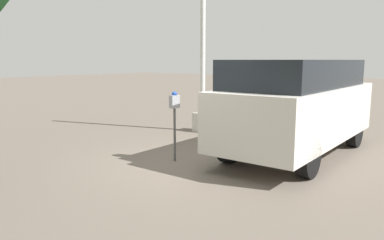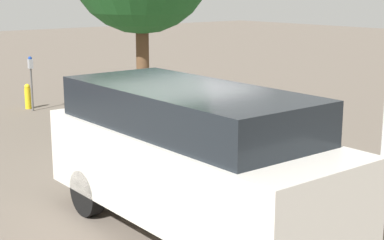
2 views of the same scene
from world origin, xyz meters
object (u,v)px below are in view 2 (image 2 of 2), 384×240
(parked_van, at_px, (190,155))
(fire_hydrant, at_px, (28,96))
(parking_meter_near, at_px, (196,118))
(parking_meter_far, at_px, (31,71))

(parked_van, xyz_separation_m, fire_hydrant, (-9.82, 1.93, -0.77))
(parking_meter_near, xyz_separation_m, parking_meter_far, (-7.39, 0.11, 0.08))
(parking_meter_near, distance_m, parked_van, 2.72)
(parking_meter_far, relative_size, fire_hydrant, 2.14)
(parking_meter_far, bearing_deg, fire_hydrant, -174.48)
(parking_meter_far, bearing_deg, parking_meter_near, 9.15)
(parked_van, bearing_deg, fire_hydrant, 169.54)
(parking_meter_far, distance_m, parked_van, 9.63)
(parking_meter_far, distance_m, fire_hydrant, 0.87)
(parked_van, distance_m, fire_hydrant, 10.04)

